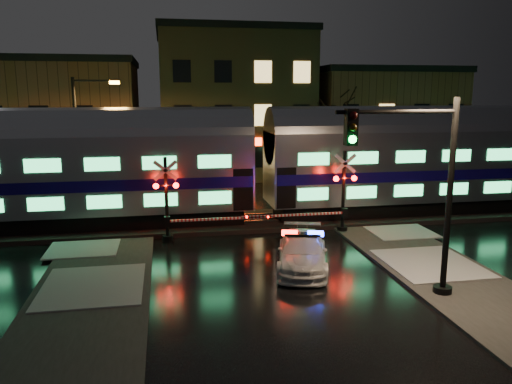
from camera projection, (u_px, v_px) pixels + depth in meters
ground at (257, 253)px, 21.76m from camera, size 120.00×120.00×0.00m
ballast at (240, 222)px, 26.56m from camera, size 90.00×4.20×0.24m
sidewalk_left at (80, 326)px, 14.80m from camera, size 4.00×20.00×0.12m
sidewalk_right at (475, 294)px, 17.11m from camera, size 4.00×20.00×0.12m
building_left at (47, 123)px, 39.79m from camera, size 14.00×10.00×9.00m
building_mid at (232, 106)px, 42.70m from camera, size 12.00×11.00×11.50m
building_right at (376, 122)px, 44.81m from camera, size 12.00×10.00×8.50m
train at (259, 160)px, 26.10m from camera, size 51.00×3.12×5.92m
police_car at (302, 252)px, 19.72m from camera, size 3.07×5.00×1.51m
crossing_signal_right at (337, 200)px, 24.43m from camera, size 5.79×0.66×4.10m
crossing_signal_left at (175, 207)px, 23.04m from camera, size 5.64×0.65×3.99m
traffic_light at (421, 195)px, 16.23m from camera, size 4.34×0.75×6.71m
streetlight at (82, 136)px, 28.08m from camera, size 2.58×0.27×7.71m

